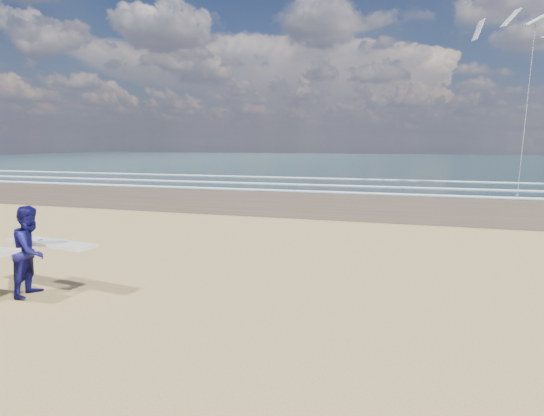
% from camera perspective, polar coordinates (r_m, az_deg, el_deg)
% --- Properties ---
extents(ocean, '(220.00, 100.00, 0.02)m').
position_cam_1_polar(ocean, '(80.15, 27.00, 4.69)').
color(ocean, '#183036').
rests_on(ocean, ground).
extents(surfer_far, '(2.25, 1.29, 1.88)m').
position_cam_1_polar(surfer_far, '(11.24, -26.37, -4.46)').
color(surfer_far, '#0E0D4A').
rests_on(surfer_far, ground).
extents(kite_1, '(6.70, 4.84, 12.14)m').
position_cam_1_polar(kite_1, '(34.80, 28.05, 13.28)').
color(kite_1, slate).
rests_on(kite_1, ground).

